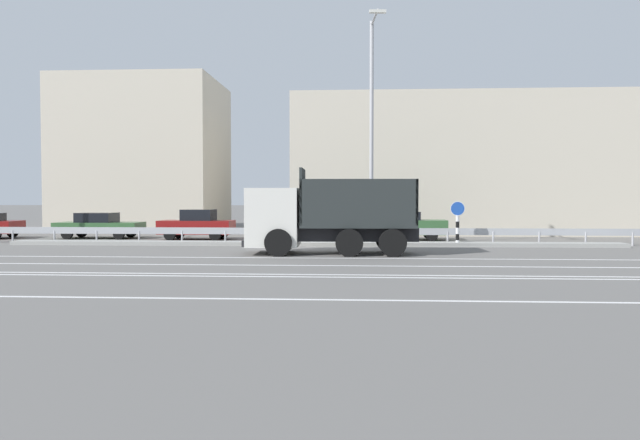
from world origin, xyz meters
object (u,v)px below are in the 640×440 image
at_px(street_lamp_1, 372,122).
at_px(parked_car_4, 404,225).
at_px(median_road_sign, 458,223).
at_px(dump_truck, 309,221).
at_px(parked_car_2, 197,225).
at_px(parked_car_3, 297,226).
at_px(parked_car_1, 99,225).

height_order(street_lamp_1, parked_car_4, street_lamp_1).
xyz_separation_m(median_road_sign, street_lamp_1, (-3.89, -0.21, 4.56)).
distance_m(dump_truck, parked_car_2, 10.39).
relative_size(dump_truck, street_lamp_1, 0.67).
bearing_deg(street_lamp_1, parked_car_4, 67.66).
bearing_deg(dump_truck, parked_car_4, -29.10).
relative_size(median_road_sign, street_lamp_1, 0.20).
xyz_separation_m(median_road_sign, parked_car_3, (-7.74, 4.14, -0.33)).
distance_m(dump_truck, parked_car_1, 14.96).
relative_size(dump_truck, median_road_sign, 3.31).
bearing_deg(median_road_sign, street_lamp_1, -176.87).
height_order(parked_car_1, parked_car_2, parked_car_2).
height_order(dump_truck, street_lamp_1, street_lamp_1).
height_order(dump_truck, parked_car_3, dump_truck).
relative_size(parked_car_2, parked_car_3, 0.84).
relative_size(street_lamp_1, parked_car_4, 2.36).
relative_size(dump_truck, parked_car_3, 1.47).
bearing_deg(parked_car_3, street_lamp_1, -138.77).
relative_size(dump_truck, parked_car_2, 1.75).
bearing_deg(median_road_sign, parked_car_3, 151.89).
distance_m(parked_car_1, parked_car_2, 5.62).
height_order(parked_car_1, parked_car_4, parked_car_4).
bearing_deg(dump_truck, parked_car_2, 37.92).
bearing_deg(parked_car_3, median_road_sign, -118.44).
height_order(parked_car_2, parked_car_3, parked_car_2).
xyz_separation_m(street_lamp_1, parked_car_1, (-14.70, 4.75, -4.90)).
bearing_deg(parked_car_3, parked_car_1, 87.58).
xyz_separation_m(dump_truck, parked_car_4, (4.31, 8.26, -0.53)).
xyz_separation_m(parked_car_1, parked_car_3, (10.85, -0.40, 0.01)).
bearing_deg(parked_car_2, street_lamp_1, -113.22).
bearing_deg(parked_car_1, street_lamp_1, 71.97).
xyz_separation_m(dump_truck, street_lamp_1, (2.52, 3.91, 4.31)).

